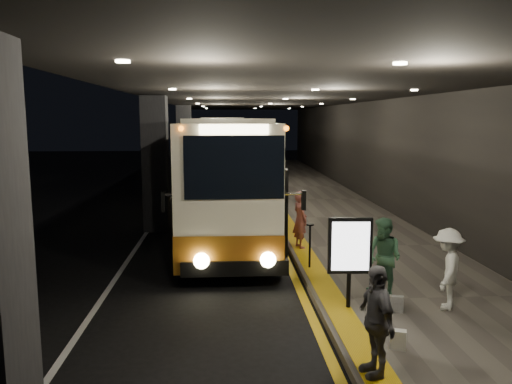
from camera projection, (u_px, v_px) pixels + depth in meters
name	position (u px, v px, depth m)	size (l,w,h in m)	color
ground	(196.00, 264.00, 12.75)	(90.00, 90.00, 0.00)	black
lane_line_white	(153.00, 224.00, 17.58)	(0.12, 50.00, 0.01)	silver
kerb_stripe_yellow	(270.00, 222.00, 17.84)	(0.18, 50.00, 0.01)	gold
sidewalk	(336.00, 219.00, 17.98)	(4.50, 50.00, 0.15)	#514C44
tactile_strip	(284.00, 218.00, 17.85)	(0.50, 50.00, 0.01)	gold
terminal_wall	(400.00, 138.00, 17.69)	(0.10, 50.00, 6.00)	black
support_columns	(156.00, 164.00, 16.29)	(0.80, 24.80, 4.40)	black
canopy	(275.00, 91.00, 17.17)	(9.00, 50.00, 0.40)	black
coach_main	(231.00, 180.00, 15.99)	(2.61, 11.52, 3.57)	beige
coach_second	(227.00, 152.00, 28.68)	(2.83, 11.56, 3.61)	beige
passenger_boarding	(300.00, 220.00, 13.63)	(0.57, 0.38, 1.57)	#B75E55
passenger_waiting_green	(384.00, 257.00, 9.94)	(0.77, 0.47, 1.58)	#3F7151
passenger_waiting_white	(447.00, 269.00, 9.25)	(0.99, 0.46, 1.53)	white
passenger_waiting_grey	(376.00, 320.00, 6.84)	(0.92, 0.47, 1.57)	#57565C
bag_polka	(396.00, 304.00, 9.16)	(0.25, 0.11, 0.31)	black
bag_plain	(398.00, 339.00, 7.69)	(0.24, 0.14, 0.30)	silver
info_sign	(350.00, 248.00, 9.22)	(0.82, 0.16, 1.73)	black
stanchion_post	(310.00, 246.00, 11.82)	(0.05, 0.05, 1.05)	black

